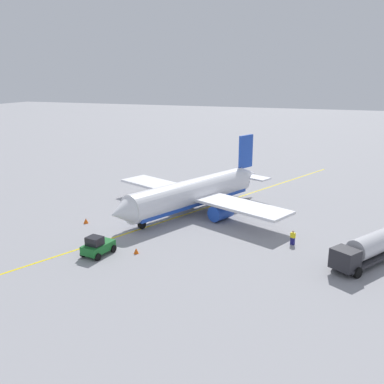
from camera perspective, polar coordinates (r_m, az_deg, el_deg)
name	(u,v)px	position (r m, az deg, el deg)	size (l,w,h in m)	color
ground_plane	(192,212)	(61.12, 0.00, -2.71)	(400.00, 400.00, 0.00)	#939399
airplane	(194,193)	(60.66, 0.30, -0.18)	(27.90, 28.64, 9.80)	white
fuel_tanker	(371,247)	(48.36, 22.72, -6.77)	(10.89, 8.23, 3.15)	#2D2D33
pushback_tug	(98,246)	(47.91, -12.45, -7.03)	(3.86, 2.79, 2.20)	#196B28
refueling_worker	(293,238)	(50.91, 13.25, -5.95)	(0.56, 0.63, 1.71)	navy
safety_cone_nose	(86,221)	(58.32, -13.93, -3.72)	(0.64, 0.64, 0.71)	#F2590F
safety_cone_wingtip	(136,251)	(47.78, -7.43, -7.75)	(0.57, 0.57, 0.63)	#F2590F
taxi_line_marking	(192,212)	(61.12, 0.00, -2.71)	(79.36, 0.30, 0.01)	yellow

